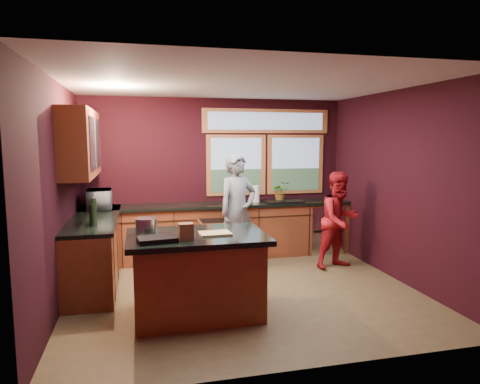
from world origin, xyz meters
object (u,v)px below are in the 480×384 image
object	(u,v)px
person_grey	(238,212)
island	(197,274)
cutting_board	(215,233)
person_red	(340,220)
stock_pot	(146,226)

from	to	relation	value
person_grey	island	bearing A→B (deg)	-139.26
island	person_grey	world-z (taller)	person_grey
island	cutting_board	world-z (taller)	cutting_board
person_red	stock_pot	xyz separation A→B (m)	(-2.95, -1.14, 0.28)
person_grey	cutting_board	bearing A→B (deg)	-132.82
island	stock_pot	xyz separation A→B (m)	(-0.55, 0.15, 0.56)
person_red	person_grey	bearing A→B (deg)	153.05
person_red	cutting_board	world-z (taller)	person_red
person_grey	stock_pot	size ratio (longest dim) A/B	7.47
cutting_board	person_grey	bearing A→B (deg)	68.64
person_grey	cutting_board	xyz separation A→B (m)	(-0.65, -1.66, 0.06)
island	cutting_board	size ratio (longest dim) A/B	4.43
person_grey	person_red	bearing A→B (deg)	-33.03
person_red	cutting_board	size ratio (longest dim) A/B	4.31
cutting_board	island	bearing A→B (deg)	165.96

